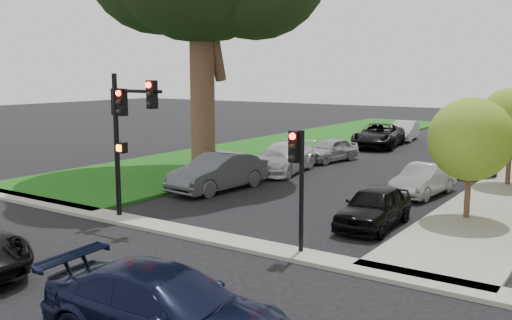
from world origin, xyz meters
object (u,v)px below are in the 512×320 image
Objects in this scene: traffic_signal_main at (125,120)px; car_parked_8 at (378,135)px; small_tree_a at (471,139)px; car_parked_4 at (506,138)px; small_tree_b at (512,121)px; car_parked_9 at (404,131)px; car_parked_2 at (472,157)px; car_parked_7 at (330,150)px; car_parked_0 at (374,207)px; car_parked_1 at (423,180)px; car_parked_3 at (489,148)px; car_parked_6 at (283,158)px; car_parked_5 at (218,172)px; traffic_signal_secondary at (298,169)px; car_cross_far at (167,309)px.

traffic_signal_main reaches higher than car_parked_8.
car_parked_4 is (-2.51, 19.86, -2.01)m from small_tree_a.
small_tree_b reaches higher than car_parked_9.
car_parked_7 is (-7.45, -1.12, -0.09)m from car_parked_2.
traffic_signal_main is 1.26× the size of car_parked_0.
car_parked_1 is 11.45m from car_parked_3.
car_parked_6 is at bearing 174.96° from car_parked_1.
car_parked_6 is (-10.04, -2.47, -2.14)m from small_tree_b.
car_parked_1 is (-2.50, 3.14, -2.14)m from small_tree_a.
car_parked_5 is at bearing -109.60° from car_parked_3.
traffic_signal_main is at bearing -80.85° from car_parked_5.
car_parked_4 is 13.00m from car_parked_7.
traffic_signal_main is at bearing -122.43° from car_parked_2.
traffic_signal_secondary reaches higher than car_parked_0.
small_tree_b reaches higher than car_parked_5.
car_cross_far reaches higher than car_parked_3.
car_parked_0 reaches higher than car_parked_7.
car_cross_far is 15.49m from car_parked_1.
car_parked_3 is at bearing -3.99° from car_cross_far.
car_parked_9 reaches higher than car_parked_3.
small_tree_b is at bearing 90.00° from small_tree_a.
traffic_signal_secondary reaches higher than car_parked_3.
car_parked_0 is 0.91× the size of car_parked_9.
car_parked_5 reaches higher than car_parked_3.
small_tree_b reaches higher than car_parked_4.
car_parked_0 is 12.64m from car_parked_2.
car_cross_far is 18.63m from car_parked_6.
traffic_signal_main is 12.15m from car_parked_1.
car_parked_0 reaches higher than car_parked_1.
car_parked_8 is at bearing -100.27° from car_parked_9.
car_parked_6 is at bearing -105.01° from car_parked_4.
car_cross_far is 1.29× the size of car_parked_7.
traffic_signal_secondary is 0.65× the size of car_parked_4.
car_parked_3 reaches higher than car_parked_1.
traffic_signal_main is (-9.61, -6.32, 0.63)m from small_tree_a.
traffic_signal_main reaches higher than car_parked_1.
car_parked_1 is at bearing -19.74° from car_parked_6.
car_parked_4 is 1.23× the size of car_parked_9.
small_tree_b reaches higher than car_parked_0.
car_parked_4 is 1.10× the size of car_parked_5.
car_parked_9 is (-9.72, 21.10, -2.07)m from small_tree_a.
car_parked_5 reaches higher than car_parked_4.
traffic_signal_secondary is at bearing -114.80° from small_tree_a.
traffic_signal_secondary is (-2.94, -13.37, -0.48)m from small_tree_b.
car_parked_8 is (-0.11, 7.37, 0.13)m from car_parked_7.
car_parked_1 is 0.80× the size of car_parked_5.
car_parked_8 is at bearing 120.91° from small_tree_a.
small_tree_a is 0.87× the size of car_parked_5.
small_tree_a reaches higher than car_parked_4.
small_tree_b is (0.00, 7.02, 0.11)m from small_tree_a.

